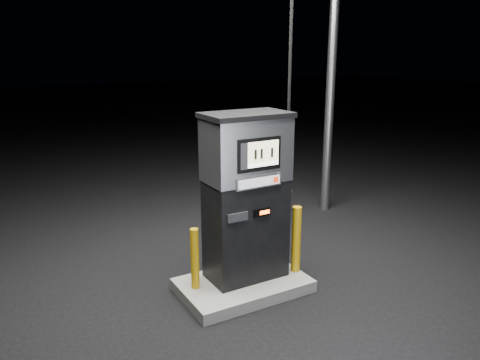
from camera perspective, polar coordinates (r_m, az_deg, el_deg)
ground at (r=6.18m, az=0.38°, el=-13.31°), size 80.00×80.00×0.00m
pump_island at (r=6.14m, az=0.38°, el=-12.70°), size 1.60×1.00×0.15m
fuel_dispenser at (r=5.81m, az=0.78°, el=-1.90°), size 1.16×0.64×4.40m
bollard_left at (r=5.78m, az=-5.53°, el=-9.52°), size 0.11×0.11×0.77m
bollard_right at (r=6.21m, az=6.86°, el=-7.18°), size 0.16×0.16×0.89m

